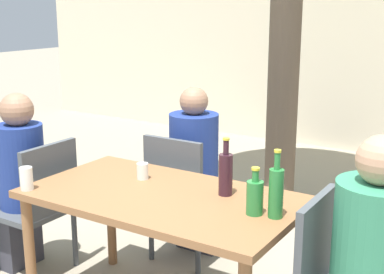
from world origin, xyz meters
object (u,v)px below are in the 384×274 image
Objects in this scene: patio_chair_2 at (182,192)px; drinking_glass_0 at (26,179)px; person_seated_0 at (14,191)px; drinking_glass_1 at (143,171)px; dining_table_front at (162,209)px; patio_chair_0 at (39,201)px; wine_bottle_2 at (226,173)px; green_bottle_1 at (255,196)px; green_bottle_0 at (276,191)px; person_seated_2 at (200,178)px.

patio_chair_2 is 1.09m from drinking_glass_0.
drinking_glass_1 is (0.96, 0.14, 0.26)m from person_seated_0.
person_seated_0 reaches higher than dining_table_front.
patio_chair_0 is at bearing 180.00° from dining_table_front.
drinking_glass_0 is (-0.96, -0.51, -0.06)m from wine_bottle_2.
patio_chair_2 is (-0.29, 0.64, -0.16)m from dining_table_front.
green_bottle_1 reaches higher than drinking_glass_0.
person_seated_0 is at bearing -180.00° from dining_table_front.
dining_table_front is 15.70× the size of drinking_glass_1.
drinking_glass_1 is at bearing 96.16° from patio_chair_2.
wine_bottle_2 is (0.59, -0.47, 0.36)m from patio_chair_2.
green_bottle_0 reaches higher than dining_table_front.
person_seated_2 is at bearing -90.00° from patio_chair_2.
person_seated_0 reaches higher than drinking_glass_0.
dining_table_front is 4.70× the size of wine_bottle_2.
patio_chair_0 is at bearing 131.77° from drinking_glass_0.
green_bottle_0 reaches higher than green_bottle_1.
green_bottle_1 is (0.54, 0.01, 0.18)m from dining_table_front.
wine_bottle_2 is (1.50, 0.17, 0.34)m from person_seated_0.
person_seated_2 is 5.08× the size of green_bottle_1.
wine_bottle_2 is 3.34× the size of drinking_glass_1.
patio_chair_2 reaches higher than drinking_glass_0.
green_bottle_1 is at bearing 16.11° from drinking_glass_0.
green_bottle_0 is 2.61× the size of drinking_glass_0.
green_bottle_1 reaches higher than drinking_glass_1.
patio_chair_0 is 9.54× the size of drinking_glass_1.
person_seated_2 is at bearing 108.58° from dining_table_front.
drinking_glass_0 is at bearing -152.73° from dining_table_front.
patio_chair_0 reaches higher than dining_table_front.
patio_chair_0 is 0.75× the size of person_seated_2.
green_bottle_1 is at bearing 90.25° from patio_chair_0.
green_bottle_0 is (1.61, 0.02, 0.37)m from patio_chair_0.
green_bottle_1 is 2.51× the size of drinking_glass_1.
wine_bottle_2 reaches higher than patio_chair_2.
patio_chair_0 is 0.79m from drinking_glass_1.
drinking_glass_1 is (0.05, -0.50, 0.29)m from patio_chair_2.
green_bottle_1 is (0.84, -0.87, 0.30)m from person_seated_2.
green_bottle_0 is at bearing 15.59° from drinking_glass_0.
dining_table_front is 0.40m from wine_bottle_2.
green_bottle_1 is 0.80m from drinking_glass_1.
person_seated_0 is (-0.24, -0.00, 0.03)m from patio_chair_0.
wine_bottle_2 is at bearing 96.40° from person_seated_0.
patio_chair_2 is 3.80× the size of green_bottle_1.
patio_chair_0 is 2.85× the size of wine_bottle_2.
patio_chair_2 is at bearing 133.60° from patio_chair_0.
patio_chair_2 is at bearing 69.45° from drinking_glass_0.
dining_table_front is 11.52× the size of drinking_glass_0.
green_bottle_0 is (0.94, -0.62, 0.37)m from patio_chair_2.
wine_bottle_2 is (-0.25, 0.16, 0.03)m from green_bottle_1.
green_bottle_1 is (-0.10, -0.02, -0.04)m from green_bottle_0.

